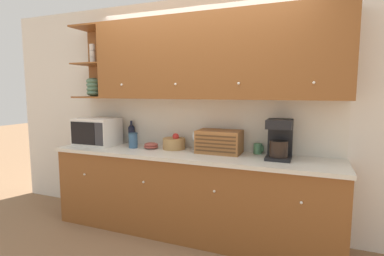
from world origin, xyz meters
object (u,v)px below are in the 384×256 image
(bowl_stack_on_counter, at_px, (151,146))
(mug, at_px, (258,149))
(fruit_basket, at_px, (174,143))
(bread_box, at_px, (219,142))
(storage_canister, at_px, (133,140))
(microwave, at_px, (97,132))
(wine_glass, at_px, (195,137))
(wine_bottle, at_px, (132,133))
(coffee_maker, at_px, (279,139))

(bowl_stack_on_counter, xyz_separation_m, mug, (1.20, 0.17, 0.02))
(fruit_basket, xyz_separation_m, bread_box, (0.54, -0.01, 0.05))
(storage_canister, distance_m, mug, 1.43)
(microwave, relative_size, wine_glass, 2.34)
(storage_canister, height_order, bowl_stack_on_counter, storage_canister)
(fruit_basket, bearing_deg, mug, 5.89)
(fruit_basket, relative_size, wine_glass, 1.21)
(mug, bearing_deg, bowl_stack_on_counter, -172.01)
(storage_canister, distance_m, fruit_basket, 0.49)
(microwave, relative_size, wine_bottle, 1.69)
(microwave, bearing_deg, wine_bottle, 31.66)
(bowl_stack_on_counter, xyz_separation_m, bread_box, (0.80, 0.06, 0.09))
(wine_bottle, xyz_separation_m, coffee_maker, (1.80, -0.17, 0.07))
(microwave, relative_size, mug, 4.55)
(mug, bearing_deg, wine_bottle, 179.79)
(storage_canister, height_order, coffee_maker, coffee_maker)
(microwave, relative_size, bowl_stack_on_counter, 2.95)
(storage_canister, bearing_deg, wine_glass, 13.00)
(mug, height_order, coffee_maker, coffee_maker)
(microwave, xyz_separation_m, wine_bottle, (0.35, 0.22, -0.03))
(storage_canister, bearing_deg, bowl_stack_on_counter, 11.44)
(wine_bottle, height_order, bread_box, wine_bottle)
(mug, bearing_deg, wine_glass, -176.22)
(bowl_stack_on_counter, distance_m, coffee_maker, 1.44)
(microwave, distance_m, mug, 1.94)
(wine_bottle, xyz_separation_m, mug, (1.57, -0.01, -0.08))
(wine_bottle, xyz_separation_m, wine_glass, (0.88, -0.05, 0.01))
(bowl_stack_on_counter, bearing_deg, wine_glass, 13.66)
(wine_bottle, bearing_deg, bowl_stack_on_counter, -24.75)
(microwave, xyz_separation_m, wine_glass, (1.23, 0.17, -0.02))
(bread_box, distance_m, mug, 0.42)
(microwave, relative_size, storage_canister, 2.80)
(storage_canister, relative_size, bread_box, 0.38)
(fruit_basket, relative_size, bread_box, 0.55)
(microwave, height_order, bread_box, microwave)
(coffee_maker, bearing_deg, microwave, -178.62)
(wine_bottle, relative_size, fruit_basket, 1.15)
(fruit_basket, distance_m, mug, 0.94)
(microwave, height_order, bowl_stack_on_counter, microwave)
(microwave, bearing_deg, storage_canister, 0.10)
(wine_bottle, bearing_deg, microwave, -148.34)
(wine_bottle, relative_size, bowl_stack_on_counter, 1.75)
(fruit_basket, height_order, coffee_maker, coffee_maker)
(bowl_stack_on_counter, relative_size, mug, 1.54)
(storage_canister, relative_size, coffee_maker, 0.46)
(bowl_stack_on_counter, bearing_deg, wine_bottle, 155.25)
(bread_box, xyz_separation_m, coffee_maker, (0.62, -0.05, 0.08))
(bread_box, bearing_deg, bowl_stack_on_counter, -175.73)
(wine_glass, relative_size, mug, 1.95)
(bread_box, bearing_deg, fruit_basket, 178.76)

